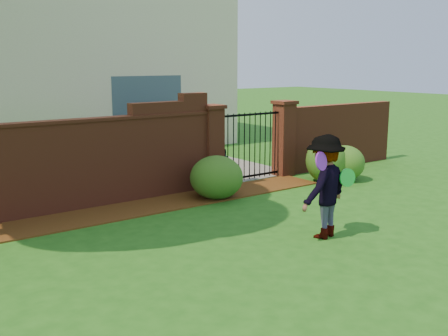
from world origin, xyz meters
TOP-DOWN VIEW (x-y plane):
  - ground at (0.00, 0.00)m, footprint 80.00×80.00m
  - mulch_bed at (-0.95, 3.34)m, footprint 11.10×1.08m
  - brick_wall at (-2.01, 4.00)m, footprint 8.70×0.31m
  - brick_wall_return at (6.60, 4.00)m, footprint 4.00×0.25m
  - pillar_left at (2.40, 4.00)m, footprint 0.50×0.50m
  - pillar_right at (4.60, 4.00)m, footprint 0.50×0.50m
  - iron_gate at (3.50, 4.00)m, footprint 1.78×0.03m
  - driveway at (3.50, 8.00)m, footprint 3.20×8.00m
  - house at (1.00, 12.00)m, footprint 12.40×6.40m
  - car at (3.11, 6.58)m, footprint 2.29×4.28m
  - shrub_left at (1.88, 3.09)m, footprint 1.11×1.11m
  - shrub_middle at (4.89, 2.84)m, footprint 0.95×0.95m
  - shrub_right at (5.40, 2.70)m, footprint 0.96×0.96m
  - man at (1.84, 0.01)m, footprint 1.20×0.85m
  - frisbee_purple at (1.54, -0.15)m, footprint 0.31×0.15m
  - frisbee_green at (2.17, -0.14)m, footprint 0.31×0.13m

SIDE VIEW (x-z plane):
  - ground at x=0.00m, z-range -0.01..0.00m
  - driveway at x=3.50m, z-range 0.00..0.01m
  - mulch_bed at x=-0.95m, z-range 0.00..0.03m
  - shrub_right at x=5.40m, z-range 0.00..0.85m
  - shrub_left at x=1.88m, z-range 0.00..0.91m
  - shrub_middle at x=4.89m, z-range 0.00..1.04m
  - car at x=3.11m, z-range 0.00..1.38m
  - man at x=1.84m, z-range 0.00..1.69m
  - brick_wall_return at x=6.60m, z-range 0.00..1.70m
  - iron_gate at x=3.50m, z-range 0.05..1.65m
  - brick_wall at x=-2.01m, z-range -0.15..2.01m
  - pillar_left at x=2.40m, z-range 0.02..1.90m
  - pillar_right at x=4.60m, z-range 0.02..1.90m
  - frisbee_green at x=2.17m, z-range 0.83..1.13m
  - frisbee_purple at x=1.54m, z-range 1.17..1.47m
  - house at x=1.00m, z-range 0.01..6.31m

